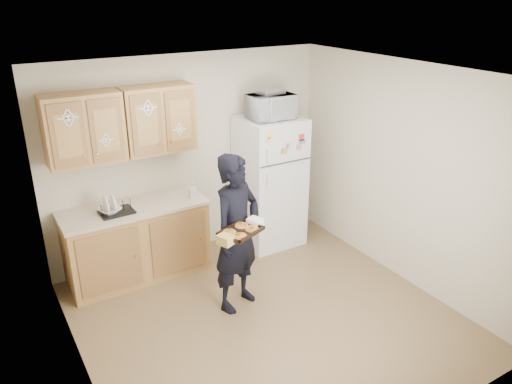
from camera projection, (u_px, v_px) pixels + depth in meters
floor at (266, 317)px, 5.22m from camera, size 3.60×3.60×0.00m
ceiling at (268, 75)px, 4.26m from camera, size 3.60×3.60×0.00m
wall_back at (189, 157)px, 6.16m from camera, size 3.60×0.04×2.50m
wall_front at (411, 304)px, 3.31m from camera, size 3.60×0.04×2.50m
wall_left at (72, 258)px, 3.88m from camera, size 0.04×3.60×2.50m
wall_right at (402, 174)px, 5.60m from camera, size 0.04×3.60×2.50m
refrigerator at (270, 182)px, 6.47m from camera, size 0.75×0.70×1.70m
base_cabinet at (137, 243)px, 5.82m from camera, size 1.60×0.60×0.86m
countertop at (134, 208)px, 5.64m from camera, size 1.64×0.64×0.04m
upper_cab_left at (84, 129)px, 5.20m from camera, size 0.80×0.33×0.75m
upper_cab_right at (158, 119)px, 5.59m from camera, size 0.80×0.33×0.75m
cereal_box at (290, 215)px, 7.17m from camera, size 0.20×0.07×0.32m
person at (237, 233)px, 5.12m from camera, size 0.73×0.61×1.71m
baking_tray at (241, 232)px, 4.78m from camera, size 0.48×0.42×0.04m
pizza_front_left at (240, 236)px, 4.67m from camera, size 0.13×0.13×0.02m
pizza_front_right at (252, 229)px, 4.81m from camera, size 0.13×0.13×0.02m
pizza_back_left at (229, 232)px, 4.74m from camera, size 0.13×0.13×0.02m
pizza_back_right at (241, 225)px, 4.88m from camera, size 0.13×0.13×0.02m
microwave at (271, 107)px, 6.04m from camera, size 0.55×0.37×0.30m
foil_pan at (271, 91)px, 6.00m from camera, size 0.32×0.23×0.06m
dish_rack at (116, 207)px, 5.45m from camera, size 0.37×0.28×0.14m
bowl at (110, 210)px, 5.42m from camera, size 0.29×0.29×0.06m
soap_bottle at (193, 190)px, 5.84m from camera, size 0.10×0.10×0.19m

